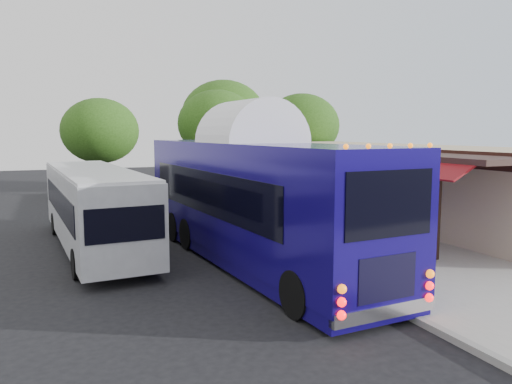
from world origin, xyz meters
name	(u,v)px	position (x,y,z in m)	size (l,w,h in m)	color
ground	(275,249)	(0.00, 0.00, 0.00)	(90.00, 90.00, 0.00)	black
sidewalk	(336,220)	(5.00, 4.00, 0.07)	(10.00, 40.00, 0.15)	#9E9B93
curb	(238,228)	(0.05, 4.00, 0.07)	(0.20, 40.00, 0.16)	gray
station_shelter	(395,181)	(8.38, 4.00, 1.85)	(8.15, 20.00, 3.60)	#C5B389
coach_bus	(251,194)	(-1.45, -1.31, 2.26)	(3.77, 13.28, 4.20)	#120861
city_bus	(94,205)	(-6.03, 2.67, 1.62)	(3.17, 11.03, 2.93)	#96989E
ped_a	(252,208)	(0.60, 3.71, 0.97)	(0.60, 0.39, 1.63)	black
ped_b	(332,220)	(2.04, -0.55, 1.04)	(0.87, 0.67, 1.78)	black
ped_c	(317,209)	(3.01, 2.24, 0.99)	(0.98, 0.41, 1.68)	black
ped_d	(256,193)	(2.77, 8.53, 0.98)	(1.07, 0.62, 1.66)	black
sign_board	(345,221)	(2.93, -0.02, 0.87)	(0.17, 0.47, 1.06)	black
tree_left	(217,124)	(3.68, 18.07, 4.83)	(5.65, 5.65, 7.24)	#382314
tree_mid	(224,116)	(4.83, 20.06, 5.44)	(6.37, 6.37, 8.15)	#382314
tree_right	(302,126)	(9.67, 16.61, 4.70)	(5.50, 5.50, 7.05)	#382314
tree_far	(100,131)	(-4.33, 18.47, 4.32)	(5.06, 5.06, 6.48)	#382314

